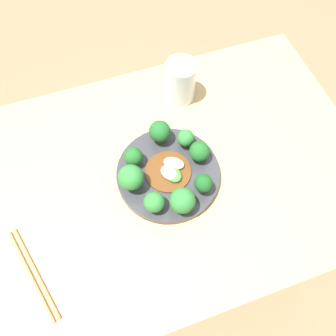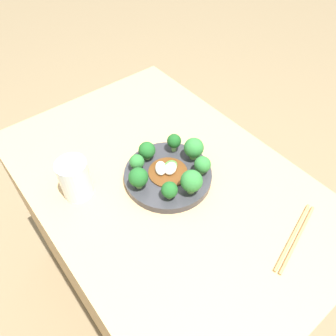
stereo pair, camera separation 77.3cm
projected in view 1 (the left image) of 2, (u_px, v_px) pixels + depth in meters
ground_plane at (167, 246)px, 1.47m from camera, size 8.00×8.00×0.00m
table at (167, 220)px, 1.13m from camera, size 0.99×0.66×0.76m
plate at (168, 174)px, 0.78m from camera, size 0.24×0.24×0.02m
broccoli_west at (200, 153)px, 0.76m from camera, size 0.05×0.05×0.06m
broccoli_east at (131, 178)px, 0.71m from camera, size 0.06×0.06×0.07m
broccoli_north at (184, 200)px, 0.69m from camera, size 0.06×0.06×0.07m
broccoli_southwest at (186, 138)px, 0.78m from camera, size 0.04×0.04×0.05m
broccoli_northeast at (154, 202)px, 0.70m from camera, size 0.05×0.05×0.06m
broccoli_southeast at (133, 157)px, 0.75m from camera, size 0.04×0.04×0.05m
broccoli_south at (160, 132)px, 0.77m from camera, size 0.05×0.05×0.06m
broccoli_northwest at (203, 183)px, 0.72m from camera, size 0.04×0.04×0.06m
stirfry_center at (170, 170)px, 0.76m from camera, size 0.11×0.11×0.02m
drinking_glass at (180, 81)px, 0.85m from camera, size 0.08×0.08×0.11m
chopsticks at (33, 273)px, 0.68m from camera, size 0.08×0.22×0.01m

